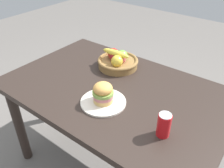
{
  "coord_description": "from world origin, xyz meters",
  "views": [
    {
      "loc": [
        0.73,
        -0.98,
        1.59
      ],
      "look_at": [
        0.02,
        -0.05,
        0.81
      ],
      "focal_mm": 37.84,
      "sensor_mm": 36.0,
      "label": 1
    }
  ],
  "objects_px": {
    "plate": "(103,102)",
    "sandwich": "(103,93)",
    "fruit_basket": "(118,61)",
    "soda_can": "(164,125)"
  },
  "relations": [
    {
      "from": "plate",
      "to": "sandwich",
      "type": "relative_size",
      "value": 2.15
    },
    {
      "from": "plate",
      "to": "soda_can",
      "type": "bearing_deg",
      "value": -2.5
    },
    {
      "from": "soda_can",
      "to": "sandwich",
      "type": "bearing_deg",
      "value": 177.5
    },
    {
      "from": "plate",
      "to": "sandwich",
      "type": "distance_m",
      "value": 0.07
    },
    {
      "from": "plate",
      "to": "fruit_basket",
      "type": "xyz_separation_m",
      "value": [
        -0.18,
        0.39,
        0.04
      ]
    },
    {
      "from": "plate",
      "to": "sandwich",
      "type": "height_order",
      "value": "sandwich"
    },
    {
      "from": "sandwich",
      "to": "fruit_basket",
      "type": "relative_size",
      "value": 0.42
    },
    {
      "from": "sandwich",
      "to": "plate",
      "type": "bearing_deg",
      "value": 0.0
    },
    {
      "from": "sandwich",
      "to": "soda_can",
      "type": "distance_m",
      "value": 0.39
    },
    {
      "from": "plate",
      "to": "fruit_basket",
      "type": "bearing_deg",
      "value": 115.24
    }
  ]
}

